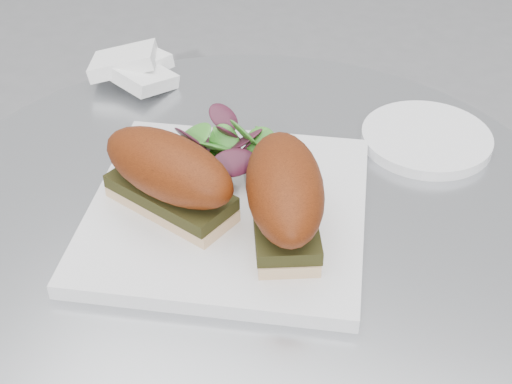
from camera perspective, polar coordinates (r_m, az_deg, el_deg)
table at (r=0.90m, az=-0.58°, el=-13.72°), size 0.70×0.70×0.73m
plate at (r=0.72m, az=-2.26°, el=-1.47°), size 0.33×0.33×0.02m
sandwich_left at (r=0.69m, az=-7.01°, el=1.45°), size 0.17×0.11×0.08m
sandwich_right at (r=0.66m, az=2.29°, el=-0.15°), size 0.13×0.17×0.08m
salad at (r=0.76m, az=-2.05°, el=4.13°), size 0.10×0.10×0.05m
napkin at (r=0.96m, az=-9.70°, el=9.08°), size 0.13×0.13×0.02m
saucer at (r=0.85m, az=13.47°, el=4.19°), size 0.15×0.15×0.01m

